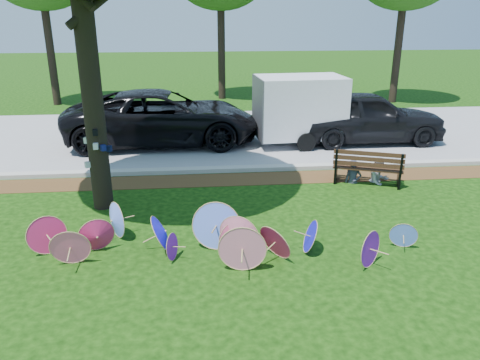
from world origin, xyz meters
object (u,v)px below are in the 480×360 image
(cargo_trailer, at_px, (300,107))
(person_left, at_px, (354,161))
(park_bench, at_px, (368,166))
(black_van, at_px, (163,117))
(parasol_pile, at_px, (202,236))
(dark_pickup, at_px, (366,117))
(person_right, at_px, (381,158))

(cargo_trailer, distance_m, person_left, 3.95)
(park_bench, distance_m, person_left, 0.38)
(black_van, bearing_deg, parasol_pile, -172.45)
(dark_pickup, bearing_deg, person_right, 165.59)
(dark_pickup, distance_m, person_left, 4.28)
(dark_pickup, relative_size, person_left, 4.35)
(person_right, bearing_deg, black_van, 123.47)
(dark_pickup, distance_m, cargo_trailer, 2.36)
(black_van, height_order, cargo_trailer, cargo_trailer)
(black_van, height_order, dark_pickup, black_van)
(black_van, height_order, person_left, black_van)
(dark_pickup, bearing_deg, parasol_pile, 142.02)
(person_left, relative_size, person_right, 0.91)
(black_van, relative_size, person_left, 5.41)
(black_van, height_order, person_right, black_van)
(parasol_pile, bearing_deg, person_left, 40.71)
(cargo_trailer, height_order, person_left, cargo_trailer)
(cargo_trailer, bearing_deg, parasol_pile, -118.62)
(parasol_pile, xyz_separation_m, person_right, (4.70, 3.44, 0.27))
(person_right, bearing_deg, dark_pickup, 56.15)
(black_van, distance_m, park_bench, 7.07)
(black_van, xyz_separation_m, dark_pickup, (6.83, -0.45, -0.01))
(cargo_trailer, relative_size, park_bench, 1.56)
(cargo_trailer, bearing_deg, black_van, 169.46)
(parasol_pile, distance_m, black_van, 7.91)
(dark_pickup, relative_size, park_bench, 2.88)
(person_left, bearing_deg, parasol_pile, -126.22)
(dark_pickup, bearing_deg, black_van, 85.91)
(black_van, bearing_deg, person_left, -131.15)
(parasol_pile, distance_m, dark_pickup, 9.31)
(black_van, relative_size, person_right, 4.94)
(parasol_pile, distance_m, person_right, 5.83)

